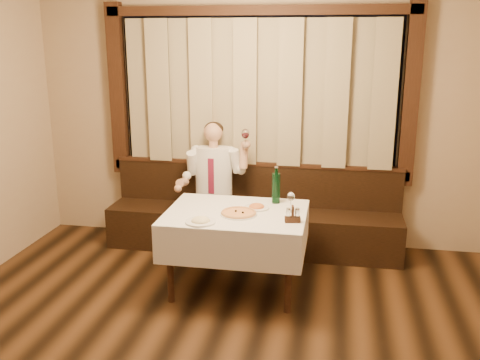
% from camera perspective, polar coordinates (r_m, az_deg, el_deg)
% --- Properties ---
extents(room, '(5.01, 6.01, 2.81)m').
position_cam_1_polar(room, '(3.97, -2.44, 3.47)').
color(room, black).
rests_on(room, ground).
extents(banquette, '(3.20, 0.61, 0.94)m').
position_cam_1_polar(banquette, '(5.95, 1.44, -4.35)').
color(banquette, black).
rests_on(banquette, ground).
extents(dining_table, '(1.27, 0.97, 0.76)m').
position_cam_1_polar(dining_table, '(4.89, -0.43, -4.56)').
color(dining_table, black).
rests_on(dining_table, ground).
extents(pizza, '(0.33, 0.33, 0.04)m').
position_cam_1_polar(pizza, '(4.77, -0.15, -3.54)').
color(pizza, white).
rests_on(pizza, dining_table).
extents(pasta_red, '(0.23, 0.23, 0.08)m').
position_cam_1_polar(pasta_red, '(4.94, 1.79, -2.68)').
color(pasta_red, white).
rests_on(pasta_red, dining_table).
extents(pasta_cream, '(0.26, 0.26, 0.09)m').
position_cam_1_polar(pasta_cream, '(4.58, -4.23, -4.14)').
color(pasta_cream, white).
rests_on(pasta_cream, dining_table).
extents(green_bottle, '(0.08, 0.08, 0.36)m').
position_cam_1_polar(green_bottle, '(5.07, 3.87, -0.81)').
color(green_bottle, '#0D401C').
rests_on(green_bottle, dining_table).
extents(table_wine_glass, '(0.07, 0.07, 0.19)m').
position_cam_1_polar(table_wine_glass, '(4.82, 5.44, -1.85)').
color(table_wine_glass, white).
rests_on(table_wine_glass, dining_table).
extents(cruet_caddy, '(0.14, 0.09, 0.14)m').
position_cam_1_polar(cruet_caddy, '(4.60, 5.63, -3.87)').
color(cruet_caddy, black).
rests_on(cruet_caddy, dining_table).
extents(seated_man, '(0.77, 0.57, 1.40)m').
position_cam_1_polar(seated_man, '(5.80, -2.91, 0.33)').
color(seated_man, black).
rests_on(seated_man, ground).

